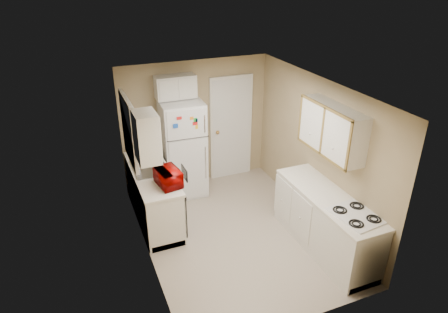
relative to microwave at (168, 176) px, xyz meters
name	(u,v)px	position (x,y,z in m)	size (l,w,h in m)	color
floor	(236,233)	(0.95, -0.38, -1.05)	(3.80, 3.80, 0.00)	#BFAF9D
ceiling	(238,88)	(0.95, -0.38, 1.35)	(3.80, 3.80, 0.00)	white
wall_left	(143,185)	(-0.45, -0.38, 0.15)	(3.80, 3.80, 0.00)	tan
wall_right	(317,152)	(2.35, -0.38, 0.15)	(3.80, 3.80, 0.00)	tan
wall_back	(196,124)	(0.95, 1.52, 0.15)	(2.80, 2.80, 0.00)	tan
wall_front	(307,242)	(0.95, -2.28, 0.15)	(2.80, 2.80, 0.00)	tan
left_counter	(154,195)	(-0.15, 0.52, -0.60)	(0.60, 1.80, 0.90)	silver
dishwasher	(181,208)	(0.14, -0.08, -0.56)	(0.03, 0.58, 0.72)	black
sink	(150,170)	(-0.15, 0.67, -0.19)	(0.54, 0.74, 0.16)	gray
microwave	(168,176)	(0.00, 0.00, 0.00)	(0.26, 0.46, 0.31)	#920200
soap_bottle	(143,154)	(-0.18, 1.02, -0.05)	(0.09, 0.09, 0.19)	silver
window_blinds	(129,130)	(-0.41, 0.67, 0.55)	(0.10, 0.98, 1.08)	silver
upper_cabinet_left	(146,137)	(-0.30, -0.16, 0.75)	(0.30, 0.45, 0.70)	silver
refrigerator	(183,148)	(0.58, 1.20, -0.16)	(0.74, 0.71, 1.79)	silver
cabinet_over_fridge	(175,87)	(0.55, 1.37, 0.95)	(0.70, 0.30, 0.40)	silver
interior_door	(231,128)	(1.65, 1.48, -0.03)	(0.86, 0.06, 2.08)	silver
right_counter	(325,222)	(2.05, -1.18, -0.60)	(0.60, 2.00, 0.90)	silver
stove	(351,246)	(2.10, -1.73, -0.65)	(0.53, 0.65, 0.79)	silver
upper_cabinet_right	(332,129)	(2.20, -0.88, 0.75)	(0.30, 1.20, 0.70)	silver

